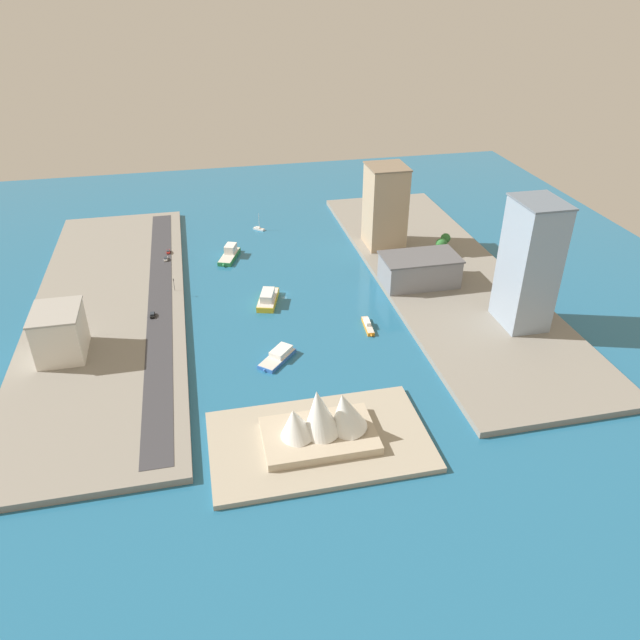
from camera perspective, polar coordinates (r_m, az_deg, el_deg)
The scene contains 20 objects.
ground_plane at distance 302.15m, azimuth -3.40°, elevation 2.55°, with size 440.00×440.00×0.00m, color #23668E.
quay_west at distance 323.25m, azimuth 11.47°, elevation 4.21°, with size 70.00×240.00×2.77m, color gray.
quay_east at distance 302.35m, azimuth -19.31°, elevation 1.03°, with size 70.00×240.00×2.77m, color gray.
peninsula_point at distance 211.37m, azimuth -0.07°, elevation -11.35°, with size 74.95×44.79×2.00m, color #A89E89.
road_strip at distance 299.04m, azimuth -14.86°, elevation 1.78°, with size 11.09×228.00×0.15m, color #38383D.
water_taxi_orange at distance 273.16m, azimuth 4.54°, elevation -0.54°, with size 4.21×16.32×3.32m.
catamaran_blue at distance 251.88m, azimuth -3.95°, elevation -3.41°, with size 17.91×18.83×3.87m.
ferry_yellow_fast at distance 293.07m, azimuth -4.94°, elevation 2.07°, with size 13.72×23.70×6.49m.
ferry_green_doubledeck at distance 341.94m, azimuth -8.52°, elevation 6.20°, with size 14.39×23.48×6.69m.
sailboat_small_white at distance 377.75m, azimuth -5.78°, elevation 8.58°, with size 7.10×6.47×10.83m.
warehouse_low_gray at distance 306.28m, azimuth 9.36°, elevation 4.72°, with size 38.25×22.15×14.74m.
tower_tall_glass at distance 273.89m, azimuth 19.13°, elevation 4.99°, with size 18.63×24.07×56.88m.
hotel_broad_white at distance 266.72m, azimuth -23.35°, elevation -1.11°, with size 18.92×23.28×20.46m.
apartment_midrise_tan at distance 342.40m, azimuth 6.17°, elevation 10.62°, with size 21.01×22.45×45.61m.
suv_black at distance 286.14m, azimuth -15.54°, elevation 0.48°, with size 2.17×4.99×1.59m.
pickup_red at distance 348.12m, azimuth -14.14°, elevation 6.29°, with size 1.89×4.76×1.56m.
van_white at distance 339.50m, azimuth -14.36°, elevation 5.62°, with size 2.11×4.88×1.61m.
traffic_light_waterfront at distance 304.70m, azimuth -13.64°, elevation 3.44°, with size 0.36×0.36×6.50m.
opera_landmark at distance 205.61m, azimuth 0.19°, elevation -9.46°, with size 38.54×24.30×21.21m.
park_tree_cluster at distance 337.48m, azimuth 11.24°, elevation 6.86°, with size 19.08×23.26×10.06m.
Camera 1 is at (38.92, 263.33, 142.97)m, focal length 33.90 mm.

